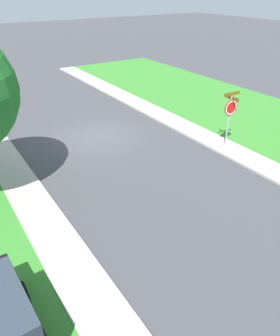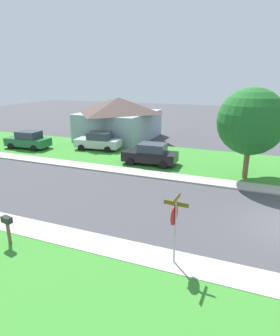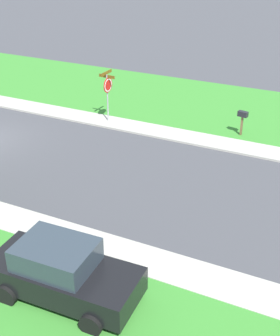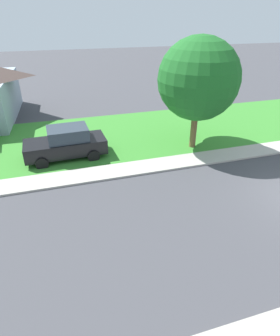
% 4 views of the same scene
% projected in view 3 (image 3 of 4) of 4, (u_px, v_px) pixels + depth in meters
% --- Properties ---
extents(sidewalk_east, '(1.40, 56.00, 0.10)m').
position_uv_depth(sidewalk_east, '(174.00, 270.00, 14.26)').
color(sidewalk_east, '#ADA89E').
rests_on(sidewalk_east, ground).
extents(sidewalk_west, '(1.40, 56.00, 0.10)m').
position_uv_depth(sidewalk_west, '(250.00, 149.00, 21.73)').
color(sidewalk_west, '#ADA89E').
rests_on(sidewalk_west, ground).
extents(lawn_west, '(8.00, 56.00, 0.08)m').
position_uv_depth(lawn_west, '(271.00, 115.00, 25.47)').
color(lawn_west, '#38842D').
rests_on(lawn_west, ground).
extents(stop_sign_far_corner, '(0.92, 0.92, 2.77)m').
position_uv_depth(stop_sign_far_corner, '(108.00, 88.00, 23.78)').
color(stop_sign_far_corner, '#9E9EA3').
rests_on(stop_sign_far_corner, ground).
extents(car_black_driveway_right, '(2.16, 4.36, 1.76)m').
position_uv_depth(car_black_driveway_right, '(62.00, 272.00, 12.94)').
color(car_black_driveway_right, black).
rests_on(car_black_driveway_right, ground).
extents(mailbox, '(0.32, 0.52, 1.31)m').
position_uv_depth(mailbox, '(243.00, 117.00, 22.63)').
color(mailbox, brown).
rests_on(mailbox, ground).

